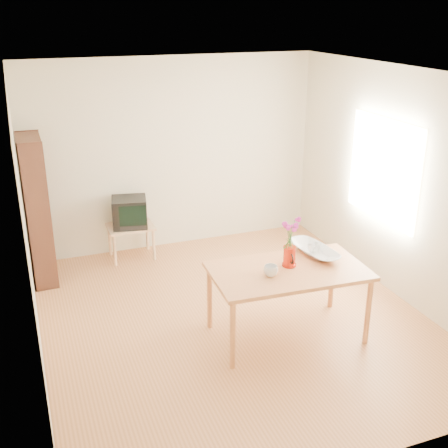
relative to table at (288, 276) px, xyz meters
name	(u,v)px	position (x,y,z in m)	size (l,w,h in m)	color
room	(237,206)	(-0.36, 0.48, 0.62)	(4.50, 4.50, 4.50)	#AA693C
table	(288,276)	(0.00, 0.00, 0.00)	(1.58, 0.96, 0.75)	#C07342
tv_stand	(131,231)	(-1.09, 2.45, -0.29)	(0.60, 0.45, 0.46)	tan
bookshelf	(38,215)	(-2.24, 2.23, 0.16)	(0.28, 0.70, 1.80)	black
pitcher	(289,257)	(0.04, 0.07, 0.17)	(0.14, 0.22, 0.21)	red
flowers	(291,231)	(0.04, 0.07, 0.45)	(0.24, 0.24, 0.34)	#E836BA
mug	(271,271)	(-0.23, -0.07, 0.13)	(0.14, 0.14, 0.11)	white
bowl	(315,235)	(0.42, 0.24, 0.28)	(0.45, 0.45, 0.42)	white
teacup_a	(311,239)	(0.38, 0.24, 0.24)	(0.07, 0.07, 0.06)	white
teacup_b	(318,238)	(0.46, 0.26, 0.24)	(0.07, 0.07, 0.07)	white
television	(129,212)	(-1.09, 2.46, -0.02)	(0.51, 0.49, 0.38)	black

